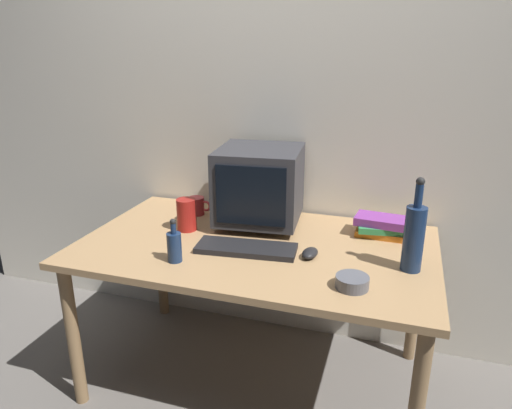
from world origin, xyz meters
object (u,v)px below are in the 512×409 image
book_stack (381,226)px  mug (197,206)px  bottle_short (174,246)px  metal_canister (187,215)px  computer_mouse (310,253)px  bottle_tall (414,236)px  keyboard (246,248)px  cd_spindle (352,282)px  crt_monitor (259,185)px

book_stack → mug: size_ratio=2.10×
bottle_short → metal_canister: size_ratio=1.21×
computer_mouse → bottle_tall: size_ratio=0.27×
keyboard → cd_spindle: (0.46, -0.18, 0.01)m
bottle_tall → book_stack: bottle_tall is taller
mug → cd_spindle: bearing=-32.0°
keyboard → bottle_short: (-0.24, -0.18, 0.06)m
mug → cd_spindle: size_ratio=1.00×
bottle_short → mug: (-0.14, 0.52, -0.02)m
metal_canister → crt_monitor: bearing=31.3°
computer_mouse → mug: bearing=160.6°
crt_monitor → metal_canister: crt_monitor is taller
computer_mouse → book_stack: (0.26, 0.32, 0.03)m
bottle_tall → bottle_short: 0.93m
bottle_tall → bottle_short: bottle_tall is taller
keyboard → bottle_short: bearing=-149.4°
bottle_short → mug: 0.54m
metal_canister → bottle_short: bearing=-72.6°
metal_canister → bottle_tall: bearing=-6.2°
bottle_tall → metal_canister: 1.01m
crt_monitor → bottle_tall: (0.70, -0.29, -0.05)m
mug → metal_canister: (0.04, -0.21, 0.03)m
cd_spindle → keyboard: bearing=158.6°
bottle_tall → cd_spindle: (-0.20, -0.21, -0.12)m
bottle_short → book_stack: size_ratio=0.72×
bottle_tall → book_stack: 0.35m
crt_monitor → mug: crt_monitor is taller
bottle_short → cd_spindle: (0.70, -0.00, -0.04)m
keyboard → metal_canister: (-0.34, 0.14, 0.06)m
crt_monitor → mug: (-0.34, 0.02, -0.15)m
computer_mouse → metal_canister: 0.62m
crt_monitor → cd_spindle: bearing=-44.9°
computer_mouse → keyboard: bearing=-168.2°
mug → keyboard: bearing=-42.1°
crt_monitor → bottle_tall: 0.76m
cd_spindle → bottle_tall: bearing=47.0°
bottle_tall → book_stack: size_ratio=1.48×
cd_spindle → bottle_short: bearing=179.8°
crt_monitor → mug: 0.37m
cd_spindle → book_stack: bearing=82.8°
computer_mouse → bottle_tall: 0.41m
metal_canister → keyboard: bearing=-22.4°
keyboard → bottle_tall: size_ratio=1.13×
mug → metal_canister: size_ratio=0.80×
computer_mouse → book_stack: bearing=58.1°
computer_mouse → cd_spindle: 0.28m
crt_monitor → book_stack: 0.59m
crt_monitor → metal_canister: bearing=-148.7°
bottle_short → cd_spindle: 0.70m
book_stack → cd_spindle: bearing=-97.2°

